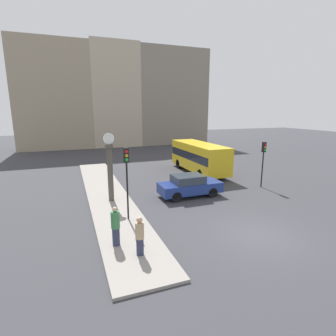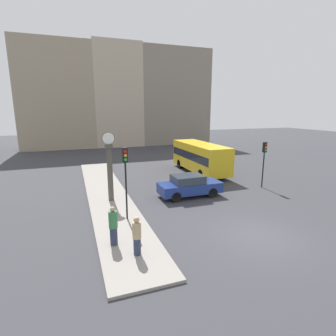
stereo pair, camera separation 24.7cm
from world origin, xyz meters
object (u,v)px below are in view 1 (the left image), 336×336
traffic_light_near (127,169)px  pedestrian_green_hoodie (116,226)px  bus_distant (199,156)px  traffic_light_far (263,155)px  pedestrian_tan_coat (140,236)px  sedan_car (190,186)px  street_clock (110,168)px

traffic_light_near → pedestrian_green_hoodie: size_ratio=2.21×
bus_distant → traffic_light_far: 6.47m
pedestrian_green_hoodie → pedestrian_tan_coat: bearing=-56.1°
bus_distant → traffic_light_far: size_ratio=2.23×
bus_distant → sedan_car: bearing=-122.4°
traffic_light_far → pedestrian_green_hoodie: (-11.95, -5.09, -1.52)m
sedan_car → traffic_light_near: bearing=-151.9°
bus_distant → pedestrian_green_hoodie: 14.73m
traffic_light_far → pedestrian_tan_coat: bearing=-150.9°
traffic_light_near → bus_distant: bearing=44.8°
traffic_light_near → street_clock: street_clock is taller
traffic_light_near → pedestrian_green_hoodie: (-1.08, -2.51, -1.87)m
sedan_car → pedestrian_tan_coat: size_ratio=2.64×
street_clock → pedestrian_tan_coat: bearing=-89.6°
sedan_car → pedestrian_tan_coat: 8.04m
traffic_light_far → street_clock: size_ratio=0.80×
bus_distant → pedestrian_green_hoodie: bearing=-131.2°
pedestrian_tan_coat → pedestrian_green_hoodie: bearing=123.9°
traffic_light_near → pedestrian_tan_coat: size_ratio=2.37×
bus_distant → traffic_light_far: (2.25, -5.99, 0.93)m
street_clock → sedan_car: bearing=-7.9°
sedan_car → street_clock: (-5.17, 0.72, 1.46)m
traffic_light_near → pedestrian_tan_coat: bearing=-95.1°
traffic_light_far → bus_distant: bearing=110.6°
traffic_light_far → street_clock: (-11.24, 0.70, -0.28)m
sedan_car → pedestrian_tan_coat: bearing=-129.6°
traffic_light_near → pedestrian_tan_coat: (-0.32, -3.64, -1.92)m
bus_distant → pedestrian_tan_coat: bearing=-126.2°
bus_distant → pedestrian_tan_coat: (-8.94, -12.20, -0.64)m
street_clock → pedestrian_green_hoodie: 5.96m
street_clock → pedestrian_tan_coat: 7.03m
bus_distant → pedestrian_green_hoodie: (-9.69, -11.08, -0.59)m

